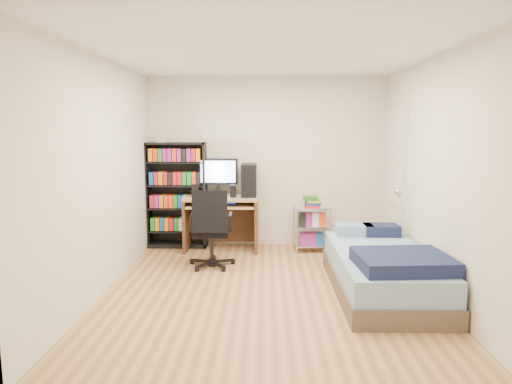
{
  "coord_description": "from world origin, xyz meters",
  "views": [
    {
      "loc": [
        -0.02,
        -4.77,
        1.76
      ],
      "look_at": [
        -0.13,
        0.4,
        1.03
      ],
      "focal_mm": 32.0,
      "sensor_mm": 36.0,
      "label": 1
    }
  ],
  "objects_px": {
    "media_shelf": "(177,194)",
    "bed": "(382,270)",
    "computer_desk": "(229,201)",
    "office_chair": "(211,242)"
  },
  "relations": [
    {
      "from": "media_shelf",
      "to": "bed",
      "type": "distance_m",
      "value": 3.22
    },
    {
      "from": "computer_desk",
      "to": "office_chair",
      "type": "relative_size",
      "value": 1.31
    },
    {
      "from": "media_shelf",
      "to": "computer_desk",
      "type": "bearing_deg",
      "value": -7.93
    },
    {
      "from": "computer_desk",
      "to": "office_chair",
      "type": "height_order",
      "value": "computer_desk"
    },
    {
      "from": "media_shelf",
      "to": "computer_desk",
      "type": "distance_m",
      "value": 0.79
    },
    {
      "from": "media_shelf",
      "to": "office_chair",
      "type": "relative_size",
      "value": 1.6
    },
    {
      "from": "media_shelf",
      "to": "office_chair",
      "type": "height_order",
      "value": "media_shelf"
    },
    {
      "from": "computer_desk",
      "to": "media_shelf",
      "type": "bearing_deg",
      "value": 172.07
    },
    {
      "from": "office_chair",
      "to": "bed",
      "type": "xyz_separation_m",
      "value": [
        1.94,
        -0.87,
        -0.07
      ]
    },
    {
      "from": "media_shelf",
      "to": "bed",
      "type": "height_order",
      "value": "media_shelf"
    }
  ]
}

